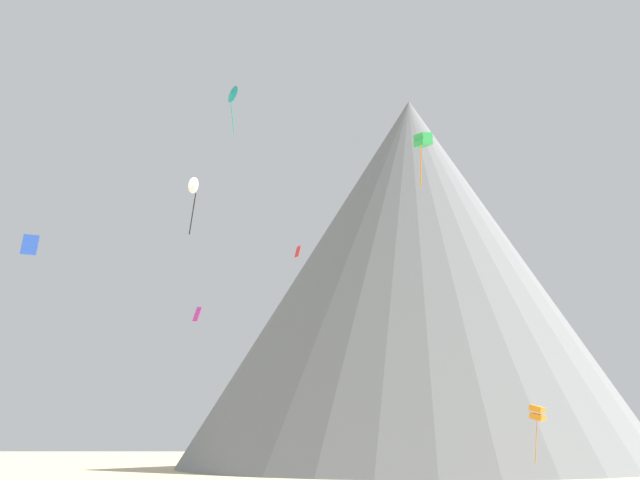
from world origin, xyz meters
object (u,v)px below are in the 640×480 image
at_px(rock_massif, 420,284).
at_px(kite_blue_mid, 30,245).
at_px(kite_orange_low, 537,413).
at_px(kite_green_mid, 423,141).
at_px(kite_red_mid, 298,252).
at_px(kite_white_mid, 194,187).
at_px(kite_teal_high, 232,94).
at_px(kite_magenta_mid, 197,314).

relative_size(rock_massif, kite_blue_mid, 65.22).
bearing_deg(kite_orange_low, kite_green_mid, 6.58).
height_order(kite_red_mid, kite_white_mid, kite_white_mid).
bearing_deg(kite_red_mid, kite_teal_high, -137.74).
height_order(kite_green_mid, kite_magenta_mid, kite_green_mid).
height_order(kite_white_mid, kite_teal_high, kite_teal_high).
bearing_deg(kite_magenta_mid, kite_teal_high, 53.16).
xyz_separation_m(kite_orange_low, kite_teal_high, (-29.19, -3.86, 30.69)).
distance_m(kite_orange_low, kite_magenta_mid, 33.83).
height_order(rock_massif, kite_red_mid, rock_massif).
bearing_deg(kite_red_mid, rock_massif, 169.74).
height_order(kite_blue_mid, kite_magenta_mid, kite_magenta_mid).
bearing_deg(kite_teal_high, kite_blue_mid, -50.34).
bearing_deg(kite_teal_high, rock_massif, 114.68).
xyz_separation_m(kite_red_mid, kite_green_mid, (9.41, -10.80, 5.93)).
relative_size(kite_green_mid, kite_teal_high, 0.81).
relative_size(kite_green_mid, kite_blue_mid, 3.07).
relative_size(kite_red_mid, kite_white_mid, 0.24).
bearing_deg(kite_blue_mid, kite_green_mid, -120.21).
height_order(kite_white_mid, kite_orange_low, kite_white_mid).
xyz_separation_m(kite_red_mid, kite_white_mid, (-7.19, -9.77, 2.77)).
relative_size(rock_massif, kite_orange_low, 15.74).
xyz_separation_m(kite_blue_mid, kite_magenta_mid, (4.35, 35.10, 0.67)).
xyz_separation_m(rock_massif, kite_magenta_mid, (-25.64, -37.63, -9.29)).
bearing_deg(kite_white_mid, kite_magenta_mid, 33.80).
relative_size(rock_massif, kite_white_mid, 20.20).
bearing_deg(kite_magenta_mid, kite_white_mid, 16.91).
distance_m(rock_massif, kite_blue_mid, 79.30).
height_order(kite_orange_low, kite_teal_high, kite_teal_high).
distance_m(kite_green_mid, kite_magenta_mid, 32.34).
relative_size(rock_massif, kite_teal_high, 17.29).
distance_m(kite_white_mid, kite_magenta_mid, 23.91).
relative_size(kite_red_mid, kite_green_mid, 0.25).
distance_m(rock_massif, kite_green_mid, 61.84).
height_order(rock_massif, kite_white_mid, rock_massif).
relative_size(kite_teal_high, kite_magenta_mid, 3.21).
distance_m(kite_green_mid, kite_teal_high, 28.78).
bearing_deg(kite_blue_mid, kite_orange_low, -101.23).
xyz_separation_m(kite_teal_high, kite_magenta_mid, (-3.29, 3.43, -21.26)).
xyz_separation_m(kite_green_mid, kite_white_mid, (-16.61, 1.03, -3.16)).
bearing_deg(kite_green_mid, kite_magenta_mid, -177.63).
relative_size(kite_orange_low, kite_magenta_mid, 3.53).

